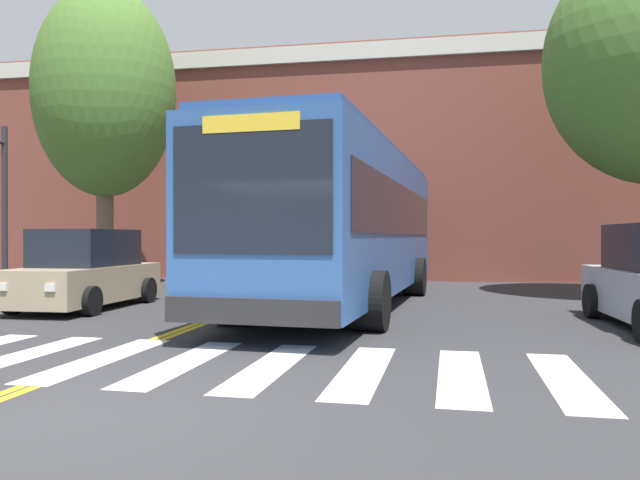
% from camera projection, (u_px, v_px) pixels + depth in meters
% --- Properties ---
extents(ground_plane, '(120.00, 120.00, 0.00)m').
position_uv_depth(ground_plane, '(74.00, 415.00, 5.52)').
color(ground_plane, '#303033').
extents(crosswalk, '(8.50, 3.09, 0.01)m').
position_uv_depth(crosswalk, '(226.00, 364.00, 7.70)').
color(crosswalk, white).
rests_on(crosswalk, ground).
extents(lane_line_yellow_inner, '(0.12, 36.00, 0.01)m').
position_uv_depth(lane_line_yellow_inner, '(314.00, 282.00, 21.78)').
color(lane_line_yellow_inner, gold).
rests_on(lane_line_yellow_inner, ground).
extents(lane_line_yellow_outer, '(0.12, 36.00, 0.01)m').
position_uv_depth(lane_line_yellow_outer, '(318.00, 282.00, 21.75)').
color(lane_line_yellow_outer, gold).
rests_on(lane_line_yellow_outer, ground).
extents(city_bus, '(3.56, 12.39, 3.53)m').
position_uv_depth(city_bus, '(347.00, 222.00, 14.35)').
color(city_bus, '#2D5699').
rests_on(city_bus, ground).
extents(car_tan_near_lane, '(2.00, 4.18, 1.74)m').
position_uv_depth(car_tan_near_lane, '(86.00, 272.00, 13.78)').
color(car_tan_near_lane, tan).
rests_on(car_tan_near_lane, ground).
extents(car_navy_behind_bus, '(2.32, 4.85, 2.18)m').
position_uv_depth(car_navy_behind_bus, '(415.00, 250.00, 24.53)').
color(car_navy_behind_bus, navy).
rests_on(car_navy_behind_bus, ground).
extents(street_tree_curbside_small, '(6.24, 6.15, 9.52)m').
position_uv_depth(street_tree_curbside_small, '(105.00, 92.00, 19.71)').
color(street_tree_curbside_small, brown).
rests_on(street_tree_curbside_small, ground).
extents(building_facade, '(42.47, 10.13, 8.62)m').
position_uv_depth(building_facade, '(337.00, 175.00, 27.58)').
color(building_facade, brown).
rests_on(building_facade, ground).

